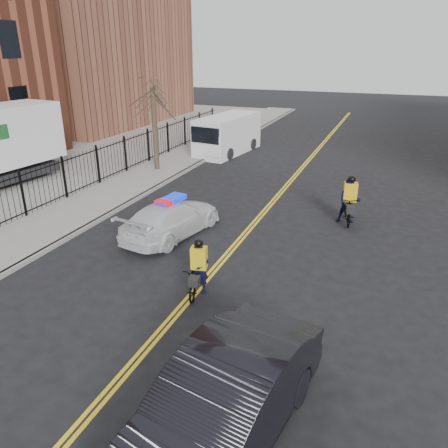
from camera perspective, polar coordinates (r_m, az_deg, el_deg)
The scene contains 13 objects.
ground at distance 13.99m, azimuth -1.63°, elevation -6.38°, with size 120.00×120.00×0.00m, color black.
center_line_left at distance 21.00m, azimuth 6.70°, elevation 3.54°, with size 0.10×60.00×0.01m, color yellow.
center_line_right at distance 20.96m, azimuth 7.12°, elevation 3.48°, with size 0.10×60.00×0.01m, color yellow.
sidewalk at distance 23.83m, azimuth -10.86°, elevation 5.75°, with size 3.00×60.00×0.15m, color gray.
curb at distance 23.09m, azimuth -7.68°, elevation 5.41°, with size 0.20×60.00×0.15m, color gray.
iron_fence at distance 24.41m, azimuth -14.05°, elevation 8.13°, with size 0.12×28.00×2.00m, color black, non-canonical shape.
warehouse_far at distance 44.93m, azimuth -18.25°, elevation 21.69°, with size 14.00×18.00×14.00m, color brown.
street_tree at distance 24.85m, azimuth -9.18°, elevation 14.71°, with size 3.20×3.20×4.80m.
police_cruiser at distance 16.54m, azimuth -6.84°, elevation 0.75°, with size 2.64×4.88×1.50m.
dark_sedan at distance 8.25m, azimuth -0.34°, elevation -22.68°, with size 1.87×5.36×1.77m, color black.
cargo_van at distance 29.40m, azimuth 0.34°, elevation 11.52°, with size 2.87×6.07×2.45m.
cyclist_near at distance 12.68m, azimuth -3.24°, elevation -6.61°, with size 0.93×1.82×1.71m.
cyclist_far at distance 18.26m, azimuth 16.00°, elevation 2.47°, with size 1.00×2.03×1.98m.
Camera 1 is at (4.83, -11.28, 6.72)m, focal length 35.00 mm.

